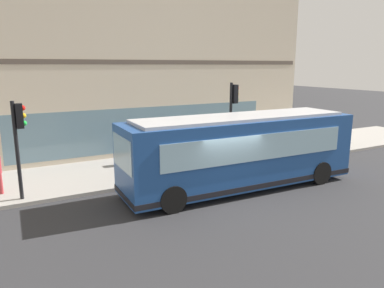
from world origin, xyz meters
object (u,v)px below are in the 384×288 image
(city_bus_nearside, at_px, (240,152))
(pedestrian_near_building_entrance, at_px, (301,135))
(traffic_light_near_corner, at_px, (233,108))
(traffic_light_down_block, at_px, (19,131))
(newspaper_vending_box, at_px, (128,156))
(fire_hydrant, at_px, (273,144))

(city_bus_nearside, height_order, pedestrian_near_building_entrance, city_bus_nearside)
(traffic_light_near_corner, height_order, traffic_light_down_block, traffic_light_near_corner)
(traffic_light_down_block, bearing_deg, pedestrian_near_building_entrance, -87.18)
(traffic_light_down_block, distance_m, newspaper_vending_box, 6.02)
(city_bus_nearside, height_order, fire_hydrant, city_bus_nearside)
(traffic_light_near_corner, bearing_deg, pedestrian_near_building_entrance, -84.28)
(city_bus_nearside, bearing_deg, traffic_light_near_corner, -28.10)
(traffic_light_down_block, xyz_separation_m, pedestrian_near_building_entrance, (0.72, -14.73, -1.62))
(city_bus_nearside, distance_m, traffic_light_down_block, 8.53)
(traffic_light_near_corner, height_order, newspaper_vending_box, traffic_light_near_corner)
(traffic_light_down_block, relative_size, pedestrian_near_building_entrance, 2.24)
(traffic_light_near_corner, bearing_deg, newspaper_vending_box, 61.04)
(traffic_light_near_corner, bearing_deg, traffic_light_down_block, 91.22)
(traffic_light_near_corner, bearing_deg, fire_hydrant, -69.34)
(traffic_light_down_block, bearing_deg, traffic_light_near_corner, -88.78)
(city_bus_nearside, relative_size, traffic_light_near_corner, 2.46)
(fire_hydrant, distance_m, pedestrian_near_building_entrance, 1.68)
(traffic_light_near_corner, distance_m, fire_hydrant, 4.92)
(city_bus_nearside, xyz_separation_m, traffic_light_down_block, (2.50, 8.07, 1.16))
(traffic_light_near_corner, bearing_deg, city_bus_nearside, 151.90)
(traffic_light_near_corner, relative_size, traffic_light_down_block, 1.12)
(city_bus_nearside, bearing_deg, fire_hydrant, -52.19)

